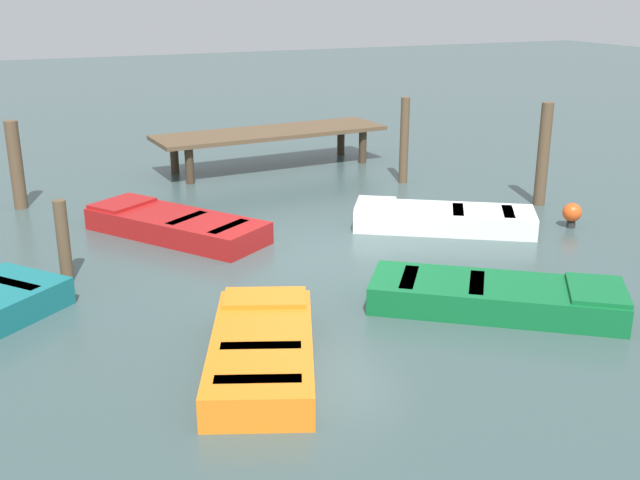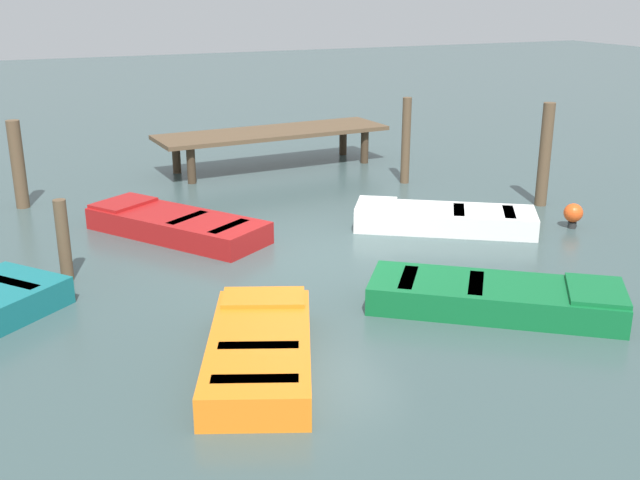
# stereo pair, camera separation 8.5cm
# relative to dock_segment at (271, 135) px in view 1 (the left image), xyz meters

# --- Properties ---
(ground_plane) EXTENTS (80.00, 80.00, 0.00)m
(ground_plane) POSITION_rel_dock_segment_xyz_m (-1.60, -6.69, -0.84)
(ground_plane) COLOR #384C4C
(dock_segment) EXTENTS (5.93, 2.04, 0.95)m
(dock_segment) POSITION_rel_dock_segment_xyz_m (0.00, 0.00, 0.00)
(dock_segment) COLOR brown
(dock_segment) RESTS_ON ground_plane
(rowboat_white) EXTENTS (3.42, 2.74, 0.46)m
(rowboat_white) POSITION_rel_dock_segment_xyz_m (1.21, -6.06, -0.62)
(rowboat_white) COLOR silver
(rowboat_white) RESTS_ON ground_plane
(rowboat_orange) EXTENTS (2.21, 3.15, 0.46)m
(rowboat_orange) POSITION_rel_dock_segment_xyz_m (-3.76, -9.85, -0.62)
(rowboat_orange) COLOR orange
(rowboat_orange) RESTS_ON ground_plane
(rowboat_green) EXTENTS (3.54, 3.05, 0.46)m
(rowboat_green) POSITION_rel_dock_segment_xyz_m (-0.14, -9.61, -0.62)
(rowboat_green) COLOR #0F602D
(rowboat_green) RESTS_ON ground_plane
(rowboat_red) EXTENTS (2.98, 3.59, 0.46)m
(rowboat_red) POSITION_rel_dock_segment_xyz_m (-3.53, -4.44, -0.62)
(rowboat_red) COLOR maroon
(rowboat_red) RESTS_ON ground_plane
(mooring_piling_far_right) EXTENTS (0.25, 0.25, 2.14)m
(mooring_piling_far_right) POSITION_rel_dock_segment_xyz_m (3.99, -5.45, 0.23)
(mooring_piling_far_right) COLOR brown
(mooring_piling_far_right) RESTS_ON ground_plane
(mooring_piling_mid_left) EXTENTS (0.20, 0.20, 1.30)m
(mooring_piling_mid_left) POSITION_rel_dock_segment_xyz_m (-5.61, -5.95, -0.19)
(mooring_piling_mid_left) COLOR brown
(mooring_piling_mid_left) RESTS_ON ground_plane
(mooring_piling_near_right) EXTENTS (0.20, 0.20, 1.98)m
(mooring_piling_near_right) POSITION_rel_dock_segment_xyz_m (2.30, -2.65, 0.15)
(mooring_piling_near_right) COLOR brown
(mooring_piling_near_right) RESTS_ON ground_plane
(mooring_piling_far_left) EXTENTS (0.27, 0.27, 1.82)m
(mooring_piling_far_left) POSITION_rel_dock_segment_xyz_m (-6.02, -1.33, 0.07)
(mooring_piling_far_left) COLOR brown
(mooring_piling_far_left) RESTS_ON ground_plane
(marker_buoy) EXTENTS (0.36, 0.36, 0.48)m
(marker_buoy) POSITION_rel_dock_segment_xyz_m (3.51, -6.97, -0.56)
(marker_buoy) COLOR #262626
(marker_buoy) RESTS_ON ground_plane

